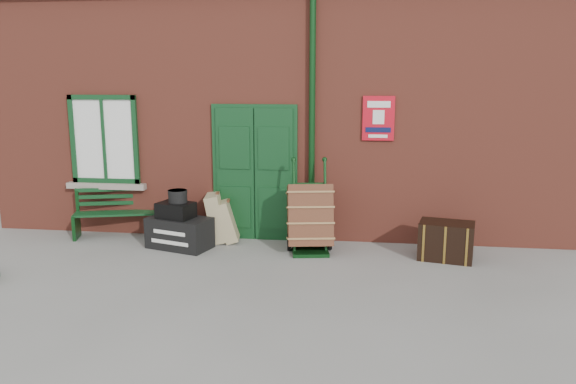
% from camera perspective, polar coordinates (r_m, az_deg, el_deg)
% --- Properties ---
extents(ground, '(80.00, 80.00, 0.00)m').
position_cam_1_polar(ground, '(8.15, -3.19, -7.67)').
color(ground, gray).
rests_on(ground, ground).
extents(station_building, '(10.30, 4.30, 4.36)m').
position_cam_1_polar(station_building, '(11.16, 0.08, 8.88)').
color(station_building, brown).
rests_on(station_building, ground).
extents(bench, '(1.44, 0.78, 0.85)m').
position_cam_1_polar(bench, '(10.06, -17.03, -1.91)').
color(bench, '#0F3A1A').
rests_on(bench, ground).
extents(houdini_trunk, '(1.10, 0.81, 0.49)m').
position_cam_1_polar(houdini_trunk, '(9.16, -10.94, -4.09)').
color(houdini_trunk, black).
rests_on(houdini_trunk, ground).
extents(strongbox, '(0.63, 0.54, 0.25)m').
position_cam_1_polar(strongbox, '(9.08, -11.33, -1.82)').
color(strongbox, black).
rests_on(strongbox, houdini_trunk).
extents(hatbox, '(0.37, 0.37, 0.20)m').
position_cam_1_polar(hatbox, '(9.05, -11.14, -0.42)').
color(hatbox, black).
rests_on(hatbox, strongbox).
extents(suitcase_back, '(0.45, 0.61, 0.81)m').
position_cam_1_polar(suitcase_back, '(9.40, -7.23, -2.56)').
color(suitcase_back, tan).
rests_on(suitcase_back, ground).
extents(suitcase_front, '(0.46, 0.56, 0.70)m').
position_cam_1_polar(suitcase_front, '(9.37, -6.16, -2.92)').
color(suitcase_front, tan).
rests_on(suitcase_front, ground).
extents(porter_trolley, '(0.81, 0.85, 1.43)m').
position_cam_1_polar(porter_trolley, '(8.75, 2.23, -2.54)').
color(porter_trolley, black).
rests_on(porter_trolley, ground).
extents(dark_trunk, '(0.87, 0.66, 0.57)m').
position_cam_1_polar(dark_trunk, '(8.76, 15.77, -4.79)').
color(dark_trunk, black).
rests_on(dark_trunk, ground).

